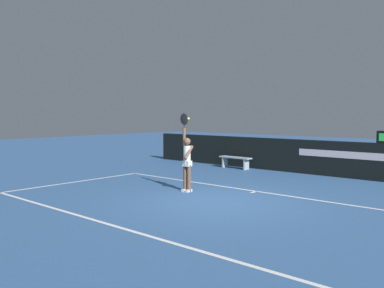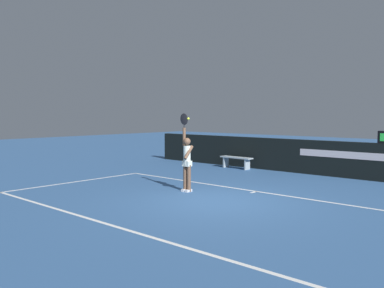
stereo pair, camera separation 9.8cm
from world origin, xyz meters
TOP-DOWN VIEW (x-y plane):
  - ground_plane at (0.00, 0.00)m, footprint 60.00×60.00m
  - court_lines at (0.00, -0.70)m, footprint 11.04×5.19m
  - back_wall at (0.00, 6.15)m, footprint 16.33×0.27m
  - tennis_player at (-1.53, 0.45)m, footprint 0.45×0.41m
  - tennis_ball at (-1.24, 0.20)m, footprint 0.07×0.07m
  - courtside_bench_near at (-3.39, 5.53)m, footprint 1.50×0.42m

SIDE VIEW (x-z plane):
  - ground_plane at x=0.00m, z-range 0.00..0.00m
  - court_lines at x=0.00m, z-range 0.00..0.00m
  - courtside_bench_near at x=-3.39m, z-range 0.13..0.61m
  - back_wall at x=0.00m, z-range 0.00..1.29m
  - tennis_player at x=-1.53m, z-range -0.21..2.11m
  - tennis_ball at x=-1.24m, z-range 2.11..2.18m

